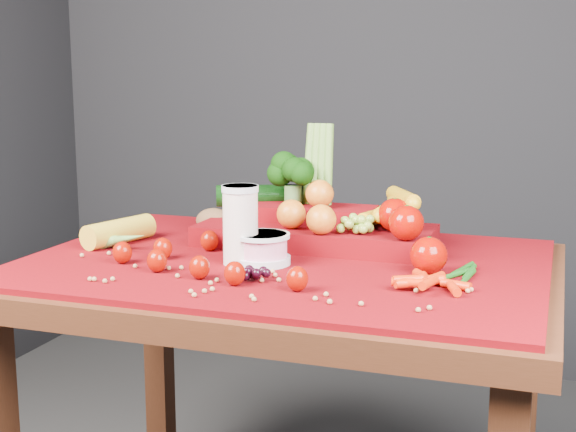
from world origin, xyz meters
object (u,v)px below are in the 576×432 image
(milk_glass, at_px, (240,222))
(produce_mound, at_px, (326,220))
(table, at_px, (285,309))
(yogurt_bowl, at_px, (262,248))

(milk_glass, relative_size, produce_mound, 0.27)
(table, relative_size, yogurt_bowl, 9.57)
(milk_glass, bearing_deg, produce_mound, 63.16)
(milk_glass, bearing_deg, table, 42.59)
(table, distance_m, produce_mound, 0.23)
(yogurt_bowl, bearing_deg, milk_glass, -158.87)
(milk_glass, xyz_separation_m, produce_mound, (0.11, 0.22, -0.03))
(milk_glass, height_order, yogurt_bowl, milk_glass)
(milk_glass, height_order, produce_mound, produce_mound)
(milk_glass, xyz_separation_m, yogurt_bowl, (0.04, 0.02, -0.05))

